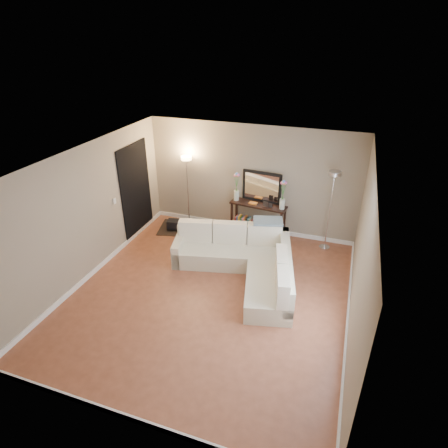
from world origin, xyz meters
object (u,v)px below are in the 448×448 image
(floor_lamp_lit, at_px, (187,177))
(floor_lamp_unlit, at_px, (332,196))
(console_table, at_px, (255,217))
(sectional_sofa, at_px, (245,260))

(floor_lamp_lit, distance_m, floor_lamp_unlit, 3.43)
(console_table, height_order, floor_lamp_unlit, floor_lamp_unlit)
(floor_lamp_unlit, bearing_deg, sectional_sofa, -133.37)
(sectional_sofa, bearing_deg, console_table, 98.42)
(sectional_sofa, bearing_deg, floor_lamp_unlit, 46.63)
(floor_lamp_lit, bearing_deg, console_table, -1.74)
(sectional_sofa, height_order, console_table, sectional_sofa)
(console_table, bearing_deg, floor_lamp_unlit, -3.00)
(sectional_sofa, distance_m, floor_lamp_lit, 2.75)
(sectional_sofa, distance_m, console_table, 1.65)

